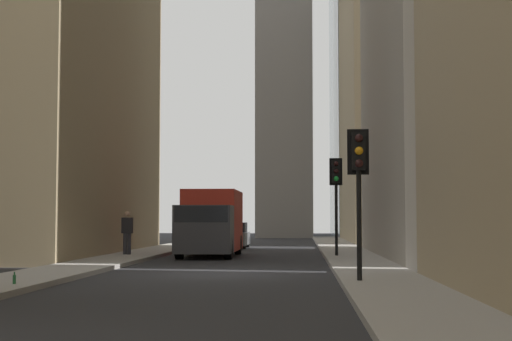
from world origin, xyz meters
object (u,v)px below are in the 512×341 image
hatchback_grey (232,236)px  traffic_light_midblock (336,184)px  traffic_light_foreground (359,169)px  pedestrian (127,231)px  discarded_bottle (14,279)px  delivery_truck (211,222)px

hatchback_grey → traffic_light_midblock: traffic_light_midblock is taller
traffic_light_foreground → pedestrian: size_ratio=2.03×
traffic_light_foreground → discarded_bottle: 8.31m
delivery_truck → traffic_light_midblock: size_ratio=1.65×
traffic_light_foreground → hatchback_grey: bearing=12.1°
hatchback_grey → pedestrian: (-11.17, 3.33, 0.45)m
pedestrian → discarded_bottle: bearing=-176.9°
traffic_light_midblock → delivery_truck: bearing=71.8°
traffic_light_midblock → pedestrian: (0.47, 8.61, -1.91)m
delivery_truck → traffic_light_foreground: traffic_light_foreground is taller
delivery_truck → traffic_light_midblock: traffic_light_midblock is taller
hatchback_grey → discarded_bottle: 25.97m
hatchback_grey → pedestrian: pedestrian is taller
traffic_light_foreground → traffic_light_midblock: size_ratio=0.92×
delivery_truck → pedestrian: 3.58m
traffic_light_midblock → traffic_light_foreground: bearing=179.9°
delivery_truck → discarded_bottle: (-15.93, 2.53, -1.21)m
hatchback_grey → discarded_bottle: size_ratio=15.93×
hatchback_grey → pedestrian: size_ratio=2.41×
delivery_truck → traffic_light_foreground: (-14.47, -5.25, 1.33)m
discarded_bottle → pedestrian: bearing=3.1°
hatchback_grey → traffic_light_foreground: (-24.38, -5.25, 2.12)m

